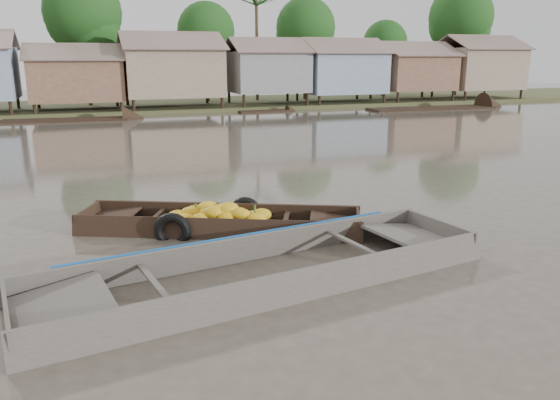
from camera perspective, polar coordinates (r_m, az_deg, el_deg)
name	(u,v)px	position (r m, az deg, el deg)	size (l,w,h in m)	color
ground	(286,246)	(11.10, 0.63, -4.81)	(120.00, 120.00, 0.00)	#4D453B
riverbank	(174,65)	(42.20, -11.04, 13.64)	(120.00, 12.47, 10.22)	#384723
banana_boat	(216,221)	(12.13, -6.68, -2.24)	(6.22, 3.92, 0.86)	black
viewer_boat	(266,276)	(9.44, -1.43, -7.97)	(8.32, 3.33, 0.65)	#47413C
distant_boats	(297,116)	(35.72, 1.78, 8.72)	(45.82, 16.51, 0.35)	black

